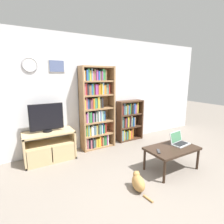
{
  "coord_description": "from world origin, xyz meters",
  "views": [
    {
      "loc": [
        -1.66,
        -1.57,
        1.71
      ],
      "look_at": [
        -0.03,
        1.24,
        1.03
      ],
      "focal_mm": 28.0,
      "sensor_mm": 36.0,
      "label": 1
    }
  ],
  "objects_px": {
    "television": "(47,118)",
    "bookshelf_short": "(128,120)",
    "coffee_table": "(172,150)",
    "cat": "(138,182)",
    "tv_stand": "(50,146)",
    "laptop": "(179,141)",
    "bookshelf_tall": "(95,109)",
    "remote_near_laptop": "(159,151)"
  },
  "relations": [
    {
      "from": "television",
      "to": "bookshelf_tall",
      "type": "distance_m",
      "value": 1.12
    },
    {
      "from": "television",
      "to": "bookshelf_tall",
      "type": "height_order",
      "value": "bookshelf_tall"
    },
    {
      "from": "tv_stand",
      "to": "cat",
      "type": "bearing_deg",
      "value": -60.06
    },
    {
      "from": "cat",
      "to": "bookshelf_tall",
      "type": "bearing_deg",
      "value": 101.8
    },
    {
      "from": "tv_stand",
      "to": "coffee_table",
      "type": "distance_m",
      "value": 2.4
    },
    {
      "from": "bookshelf_tall",
      "to": "cat",
      "type": "relative_size",
      "value": 3.81
    },
    {
      "from": "tv_stand",
      "to": "bookshelf_short",
      "type": "bearing_deg",
      "value": 4.41
    },
    {
      "from": "television",
      "to": "bookshelf_short",
      "type": "distance_m",
      "value": 2.11
    },
    {
      "from": "television",
      "to": "laptop",
      "type": "bearing_deg",
      "value": -35.22
    },
    {
      "from": "television",
      "to": "cat",
      "type": "xyz_separation_m",
      "value": [
        0.98,
        -1.71,
        -0.77
      ]
    },
    {
      "from": "bookshelf_tall",
      "to": "laptop",
      "type": "distance_m",
      "value": 1.93
    },
    {
      "from": "bookshelf_tall",
      "to": "laptop",
      "type": "relative_size",
      "value": 5.05
    },
    {
      "from": "bookshelf_short",
      "to": "remote_near_laptop",
      "type": "relative_size",
      "value": 6.93
    },
    {
      "from": "remote_near_laptop",
      "to": "bookshelf_short",
      "type": "bearing_deg",
      "value": -71.4
    },
    {
      "from": "television",
      "to": "bookshelf_short",
      "type": "height_order",
      "value": "television"
    },
    {
      "from": "bookshelf_short",
      "to": "laptop",
      "type": "bearing_deg",
      "value": -88.81
    },
    {
      "from": "cat",
      "to": "laptop",
      "type": "bearing_deg",
      "value": 26.83
    },
    {
      "from": "bookshelf_tall",
      "to": "bookshelf_short",
      "type": "bearing_deg",
      "value": 1.65
    },
    {
      "from": "bookshelf_short",
      "to": "coffee_table",
      "type": "relative_size",
      "value": 1.14
    },
    {
      "from": "television",
      "to": "bookshelf_short",
      "type": "xyz_separation_m",
      "value": [
        2.08,
        0.13,
        -0.35
      ]
    },
    {
      "from": "coffee_table",
      "to": "tv_stand",
      "type": "bearing_deg",
      "value": 140.92
    },
    {
      "from": "television",
      "to": "cat",
      "type": "height_order",
      "value": "television"
    },
    {
      "from": "bookshelf_short",
      "to": "cat",
      "type": "xyz_separation_m",
      "value": [
        -1.1,
        -1.83,
        -0.42
      ]
    },
    {
      "from": "cat",
      "to": "tv_stand",
      "type": "bearing_deg",
      "value": 136.02
    },
    {
      "from": "bookshelf_short",
      "to": "cat",
      "type": "distance_m",
      "value": 2.18
    },
    {
      "from": "remote_near_laptop",
      "to": "cat",
      "type": "bearing_deg",
      "value": 52.06
    },
    {
      "from": "television",
      "to": "laptop",
      "type": "height_order",
      "value": "television"
    },
    {
      "from": "remote_near_laptop",
      "to": "cat",
      "type": "relative_size",
      "value": 0.31
    },
    {
      "from": "laptop",
      "to": "remote_near_laptop",
      "type": "height_order",
      "value": "laptop"
    },
    {
      "from": "remote_near_laptop",
      "to": "cat",
      "type": "distance_m",
      "value": 0.65
    },
    {
      "from": "bookshelf_short",
      "to": "tv_stand",
      "type": "bearing_deg",
      "value": -175.59
    },
    {
      "from": "tv_stand",
      "to": "bookshelf_tall",
      "type": "bearing_deg",
      "value": 6.83
    },
    {
      "from": "tv_stand",
      "to": "bookshelf_tall",
      "type": "height_order",
      "value": "bookshelf_tall"
    },
    {
      "from": "bookshelf_tall",
      "to": "bookshelf_short",
      "type": "distance_m",
      "value": 1.05
    },
    {
      "from": "television",
      "to": "cat",
      "type": "relative_size",
      "value": 1.29
    },
    {
      "from": "tv_stand",
      "to": "laptop",
      "type": "xyz_separation_m",
      "value": [
        2.1,
        -1.46,
        0.18
      ]
    },
    {
      "from": "bookshelf_tall",
      "to": "coffee_table",
      "type": "bearing_deg",
      "value": -65.11
    },
    {
      "from": "tv_stand",
      "to": "remote_near_laptop",
      "type": "bearing_deg",
      "value": -45.17
    },
    {
      "from": "coffee_table",
      "to": "cat",
      "type": "bearing_deg",
      "value": -169.78
    },
    {
      "from": "tv_stand",
      "to": "cat",
      "type": "distance_m",
      "value": 1.94
    },
    {
      "from": "laptop",
      "to": "coffee_table",
      "type": "bearing_deg",
      "value": -174.48
    },
    {
      "from": "remote_near_laptop",
      "to": "bookshelf_tall",
      "type": "bearing_deg",
      "value": -39.13
    }
  ]
}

